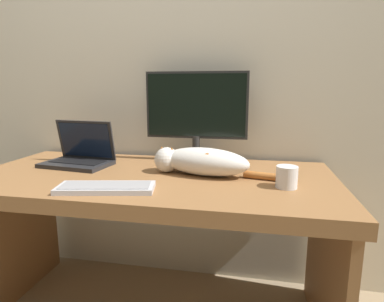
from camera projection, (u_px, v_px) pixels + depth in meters
wall_back at (174, 53)px, 1.77m from camera, size 6.40×0.06×2.60m
desk at (152, 204)px, 1.47m from camera, size 1.62×0.78×0.73m
monitor at (196, 112)px, 1.65m from camera, size 0.53×0.16×0.47m
laptop at (79, 156)px, 1.61m from camera, size 0.35×0.25×0.22m
external_keyboard at (106, 188)px, 1.21m from camera, size 0.38×0.20×0.02m
cat at (201, 161)px, 1.43m from camera, size 0.62×0.24×0.12m
coffee_mug at (287, 177)px, 1.24m from camera, size 0.08×0.08×0.09m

